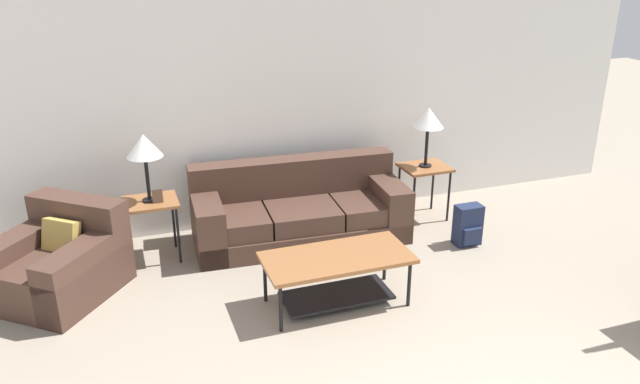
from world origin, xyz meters
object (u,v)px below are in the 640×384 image
at_px(armchair, 59,264).
at_px(side_table_right, 425,172).
at_px(side_table_left, 151,208).
at_px(table_lamp_left, 144,147).
at_px(couch, 299,212).
at_px(table_lamp_right, 428,119).
at_px(backpack, 468,226).
at_px(coffee_table, 337,268).

xyz_separation_m(armchair, side_table_right, (3.90, 0.38, 0.27)).
distance_m(side_table_left, table_lamp_left, 0.62).
distance_m(couch, side_table_right, 1.53).
xyz_separation_m(side_table_left, table_lamp_right, (3.03, 0.00, 0.62)).
bearing_deg(table_lamp_right, table_lamp_left, 180.00).
relative_size(side_table_left, backpack, 1.44).
xyz_separation_m(armchair, backpack, (4.01, -0.40, -0.07)).
relative_size(armchair, table_lamp_left, 2.06).
relative_size(table_lamp_right, backpack, 1.54).
bearing_deg(armchair, table_lamp_right, 5.56).
xyz_separation_m(coffee_table, backpack, (1.72, 0.63, -0.14)).
height_order(coffee_table, backpack, coffee_table).
height_order(armchair, side_table_left, armchair).
height_order(coffee_table, side_table_right, side_table_right).
relative_size(couch, backpack, 5.22).
bearing_deg(side_table_right, backpack, -81.84).
height_order(armchair, table_lamp_left, table_lamp_left).
relative_size(couch, table_lamp_right, 3.38).
relative_size(couch, coffee_table, 1.78).
relative_size(coffee_table, side_table_right, 2.04).
xyz_separation_m(couch, table_lamp_right, (1.51, 0.03, 0.88)).
bearing_deg(coffee_table, table_lamp_left, 135.08).
distance_m(armchair, side_table_right, 3.92).
relative_size(armchair, table_lamp_right, 2.06).
bearing_deg(side_table_right, coffee_table, -138.73).
distance_m(side_table_right, table_lamp_right, 0.62).
height_order(couch, table_lamp_right, table_lamp_right).
bearing_deg(side_table_left, armchair, -156.44).
distance_m(coffee_table, table_lamp_right, 2.30).
distance_m(couch, backpack, 1.79).
height_order(coffee_table, table_lamp_right, table_lamp_right).
bearing_deg(armchair, couch, 8.29).
height_order(side_table_right, backpack, side_table_right).
bearing_deg(backpack, table_lamp_right, 98.16).
height_order(couch, side_table_left, couch).
bearing_deg(couch, table_lamp_left, 178.80).
bearing_deg(table_lamp_right, side_table_right, 0.00).
xyz_separation_m(coffee_table, table_lamp_left, (-1.42, 1.41, 0.83)).
bearing_deg(table_lamp_right, coffee_table, -138.73).
bearing_deg(couch, side_table_right, 1.20).
xyz_separation_m(side_table_right, table_lamp_right, (-0.00, 0.00, 0.62)).
relative_size(side_table_left, table_lamp_right, 0.93).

